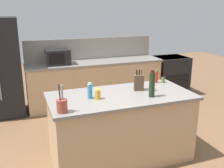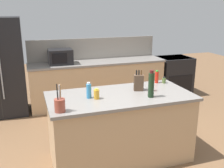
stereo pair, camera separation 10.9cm
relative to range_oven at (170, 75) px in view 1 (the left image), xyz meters
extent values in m
plane|color=brown|center=(-2.17, -2.20, -0.47)|extent=(14.00, 14.00, 0.00)
cube|color=tan|center=(-1.87, 0.00, -0.02)|extent=(2.86, 0.62, 0.90)
cube|color=gray|center=(-1.87, 0.00, 0.45)|extent=(2.90, 0.66, 0.04)
cube|color=gray|center=(-1.87, 0.32, 0.70)|extent=(2.86, 0.03, 0.46)
cube|color=tan|center=(-2.17, -2.20, -0.02)|extent=(1.86, 0.88, 0.90)
cube|color=gray|center=(-2.17, -2.20, 0.45)|extent=(1.92, 0.94, 0.04)
cube|color=black|center=(0.00, 0.00, -0.01)|extent=(0.76, 0.64, 0.92)
cube|color=black|center=(0.00, -0.32, -0.12)|extent=(0.61, 0.01, 0.41)
cube|color=black|center=(0.00, 0.00, 0.44)|extent=(0.68, 0.58, 0.02)
cube|color=black|center=(-2.65, 0.00, 0.62)|extent=(0.47, 0.38, 0.30)
cube|color=black|center=(-2.69, -0.19, 0.62)|extent=(0.29, 0.01, 0.21)
cube|color=#4C3828|center=(-1.86, -2.10, 0.58)|extent=(0.15, 0.14, 0.22)
cylinder|color=black|center=(-1.89, -2.09, 0.73)|extent=(0.02, 0.02, 0.07)
cylinder|color=black|center=(-1.86, -2.10, 0.73)|extent=(0.02, 0.02, 0.07)
cylinder|color=brown|center=(-1.83, -2.11, 0.73)|extent=(0.02, 0.02, 0.07)
cylinder|color=brown|center=(-3.01, -2.53, 0.55)|extent=(0.12, 0.12, 0.15)
cylinder|color=olive|center=(-2.99, -2.52, 0.70)|extent=(0.01, 0.05, 0.18)
cylinder|color=black|center=(-3.03, -2.53, 0.70)|extent=(0.01, 0.05, 0.18)
cylinder|color=#B2B2B7|center=(-3.01, -2.55, 0.70)|extent=(0.01, 0.03, 0.18)
cylinder|color=black|center=(-1.83, -2.41, 0.63)|extent=(0.08, 0.08, 0.32)
cylinder|color=#4C1919|center=(-1.83, -2.41, 0.81)|extent=(0.05, 0.05, 0.04)
cylinder|color=#3384BC|center=(-2.60, -2.19, 0.57)|extent=(0.06, 0.06, 0.19)
cylinder|color=white|center=(-2.60, -2.19, 0.67)|extent=(0.04, 0.04, 0.02)
cylinder|color=gold|center=(-2.51, -2.25, 0.53)|extent=(0.07, 0.07, 0.12)
cylinder|color=gold|center=(-2.51, -2.25, 0.60)|extent=(0.05, 0.05, 0.02)
cylinder|color=#B73D1E|center=(-1.70, -2.18, 0.52)|extent=(0.05, 0.05, 0.10)
cylinder|color=black|center=(-1.70, -2.18, 0.58)|extent=(0.04, 0.04, 0.02)
cylinder|color=#567038|center=(-1.35, -1.89, 0.51)|extent=(0.06, 0.06, 0.08)
cylinder|color=black|center=(-1.35, -1.89, 0.56)|extent=(0.04, 0.04, 0.02)
cylinder|color=red|center=(-1.45, -1.84, 0.56)|extent=(0.05, 0.05, 0.18)
cylinder|color=green|center=(-1.45, -1.84, 0.66)|extent=(0.04, 0.04, 0.02)
camera|label=1|loc=(-3.42, -5.25, 1.60)|focal=42.00mm
camera|label=2|loc=(-3.32, -5.28, 1.60)|focal=42.00mm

